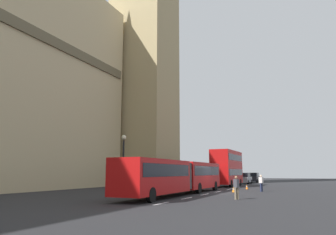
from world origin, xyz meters
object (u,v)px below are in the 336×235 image
sedan_trailing (254,178)px  traffic_cone_west (233,190)px  articulated_bus (178,175)px  double_decker_bus (227,167)px  sedan_lead (245,178)px  pedestrian_by_kerb (261,183)px  traffic_cone_middle (247,187)px  street_lamp (123,160)px  pedestrian_near_cones (236,187)px

sedan_trailing → traffic_cone_west: (-33.55, -3.42, -0.63)m
articulated_bus → double_decker_bus: bearing=0.0°
double_decker_bus → sedan_lead: double_decker_bus is taller
pedestrian_by_kerb → traffic_cone_middle: bearing=31.2°
sedan_lead → pedestrian_by_kerb: sedan_lead is taller
double_decker_bus → pedestrian_by_kerb: double_decker_bus is taller
sedan_trailing → pedestrian_by_kerb: 31.41m
traffic_cone_west → street_lamp: street_lamp is taller
articulated_bus → sedan_trailing: articulated_bus is taller
sedan_trailing → traffic_cone_middle: sedan_trailing is taller
sedan_trailing → traffic_cone_middle: (-27.42, -3.60, -0.63)m
double_decker_bus → traffic_cone_middle: 8.36m
street_lamp → pedestrian_by_kerb: street_lamp is taller
traffic_cone_middle → pedestrian_near_cones: bearing=-172.6°
traffic_cone_middle → pedestrian_by_kerb: pedestrian_by_kerb is taller
traffic_cone_middle → traffic_cone_west: bearing=178.3°
traffic_cone_middle → sedan_trailing: bearing=7.5°
sedan_lead → sedan_trailing: (8.60, -0.16, 0.00)m
sedan_lead → sedan_trailing: bearing=-1.1°
sedan_trailing → traffic_cone_middle: 27.67m
sedan_lead → traffic_cone_middle: (-18.83, -3.76, -0.63)m
articulated_bus → sedan_lead: 30.08m
traffic_cone_middle → street_lamp: (-13.20, 8.41, 2.77)m
sedan_trailing → double_decker_bus: bearing=179.1°
articulated_bus → traffic_cone_middle: bearing=-19.1°
sedan_lead → street_lamp: street_lamp is taller
double_decker_bus → traffic_cone_middle: (-6.98, -3.90, -2.43)m
articulated_bus → traffic_cone_west: articulated_bus is taller
traffic_cone_middle → sedan_lead: bearing=11.3°
traffic_cone_west → pedestrian_near_cones: pedestrian_near_cones is taller
sedan_lead → pedestrian_near_cones: 33.45m
traffic_cone_west → street_lamp: 11.20m
double_decker_bus → pedestrian_near_cones: bearing=-164.8°
articulated_bus → pedestrian_near_cones: size_ratio=11.04×
traffic_cone_west → pedestrian_near_cones: (-8.02, -2.01, 0.63)m
sedan_trailing → pedestrian_by_kerb: size_ratio=2.60×
articulated_bus → sedan_trailing: bearing=-0.5°
sedan_lead → traffic_cone_west: size_ratio=7.59×
articulated_bus → sedan_trailing: 38.68m
sedan_lead → pedestrian_near_cones: bearing=-170.4°
articulated_bus → traffic_cone_west: (5.12, -3.72, -1.46)m
sedan_trailing → street_lamp: 40.97m
street_lamp → pedestrian_by_kerb: (9.73, -10.51, -2.14)m
articulated_bus → double_decker_bus: (18.23, 0.00, 0.96)m
double_decker_bus → traffic_cone_middle: size_ratio=15.75×
sedan_trailing → traffic_cone_west: 33.73m
double_decker_bus → traffic_cone_middle: double_decker_bus is taller
street_lamp → pedestrian_near_cones: (-0.94, -10.24, -2.14)m
sedan_trailing → pedestrian_near_cones: size_ratio=2.60×
street_lamp → pedestrian_near_cones: street_lamp is taller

